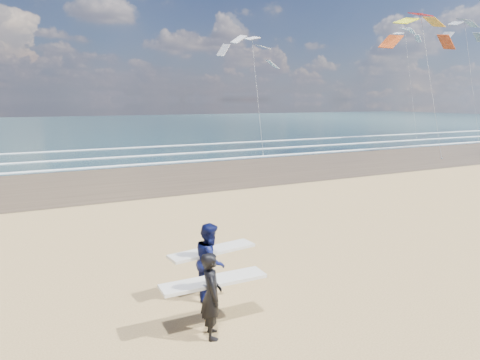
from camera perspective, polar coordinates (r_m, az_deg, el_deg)
wet_sand_strip at (r=35.50m, az=16.88°, el=2.74°), size 220.00×12.00×0.01m
ocean at (r=83.24m, az=-9.67°, el=7.34°), size 220.00×100.00×0.02m
foam_breakers at (r=43.32m, az=7.69°, el=4.52°), size 220.00×11.70×0.05m
surfer_near at (r=8.68m, az=-3.78°, el=-14.80°), size 2.21×0.98×1.74m
surfer_far at (r=10.23m, az=-3.95°, el=-10.58°), size 2.25×1.30×1.81m
kite_0 at (r=39.55m, az=23.65°, el=14.77°), size 7.79×4.96×13.10m
kite_1 at (r=38.11m, az=2.15°, el=13.08°), size 5.99×4.76×11.15m
kite_2 at (r=56.69m, az=28.29°, el=13.44°), size 6.71×4.84×14.99m
kite_5 at (r=57.75m, az=21.68°, el=12.87°), size 5.23×4.67×14.29m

